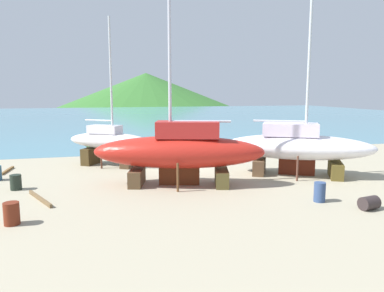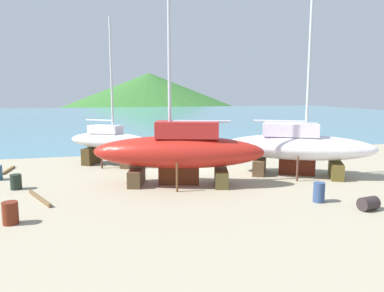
{
  "view_description": "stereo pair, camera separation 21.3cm",
  "coord_description": "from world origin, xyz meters",
  "px_view_note": "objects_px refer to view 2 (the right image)",
  "views": [
    {
      "loc": [
        -5.54,
        -24.56,
        5.24
      ],
      "look_at": [
        0.16,
        -2.42,
        1.83
      ],
      "focal_mm": 34.55,
      "sensor_mm": 36.0,
      "label": 1
    },
    {
      "loc": [
        -5.34,
        -24.61,
        5.24
      ],
      "look_at": [
        0.16,
        -2.42,
        1.83
      ],
      "focal_mm": 34.55,
      "sensor_mm": 36.0,
      "label": 2
    }
  ],
  "objects_px": {
    "barrel_blue_faded": "(210,156)",
    "barrel_rust_far": "(16,182)",
    "worker": "(90,147)",
    "barrel_tipped_left": "(368,203)",
    "barrel_ochre": "(319,192)",
    "sailboat_large_starboard": "(179,150)",
    "barrel_by_slipway": "(10,213)",
    "sailboat_small_center": "(297,146)",
    "sailboat_mid_port": "(109,141)"
  },
  "relations": [
    {
      "from": "barrel_tipped_left",
      "to": "barrel_by_slipway",
      "type": "distance_m",
      "value": 15.14
    },
    {
      "from": "barrel_blue_faded",
      "to": "barrel_by_slipway",
      "type": "xyz_separation_m",
      "value": [
        -11.62,
        -11.26,
        0.16
      ]
    },
    {
      "from": "barrel_blue_faded",
      "to": "barrel_by_slipway",
      "type": "relative_size",
      "value": 1.02
    },
    {
      "from": "sailboat_mid_port",
      "to": "barrel_by_slipway",
      "type": "distance_m",
      "value": 11.83
    },
    {
      "from": "worker",
      "to": "sailboat_small_center",
      "type": "bearing_deg",
      "value": -98.38
    },
    {
      "from": "sailboat_mid_port",
      "to": "sailboat_small_center",
      "type": "distance_m",
      "value": 12.75
    },
    {
      "from": "barrel_ochre",
      "to": "barrel_blue_faded",
      "type": "bearing_deg",
      "value": 99.58
    },
    {
      "from": "worker",
      "to": "barrel_ochre",
      "type": "height_order",
      "value": "worker"
    },
    {
      "from": "barrel_rust_far",
      "to": "barrel_blue_faded",
      "type": "bearing_deg",
      "value": 24.11
    },
    {
      "from": "barrel_tipped_left",
      "to": "barrel_by_slipway",
      "type": "xyz_separation_m",
      "value": [
        -15.02,
        1.94,
        0.15
      ]
    },
    {
      "from": "barrel_ochre",
      "to": "barrel_rust_far",
      "type": "bearing_deg",
      "value": 157.64
    },
    {
      "from": "sailboat_small_center",
      "to": "sailboat_large_starboard",
      "type": "distance_m",
      "value": 7.62
    },
    {
      "from": "barrel_ochre",
      "to": "barrel_rust_far",
      "type": "height_order",
      "value": "barrel_ochre"
    },
    {
      "from": "worker",
      "to": "barrel_tipped_left",
      "type": "height_order",
      "value": "worker"
    },
    {
      "from": "barrel_rust_far",
      "to": "barrel_tipped_left",
      "type": "bearing_deg",
      "value": -25.44
    },
    {
      "from": "sailboat_large_starboard",
      "to": "barrel_by_slipway",
      "type": "distance_m",
      "value": 9.07
    },
    {
      "from": "barrel_ochre",
      "to": "barrel_rust_far",
      "type": "xyz_separation_m",
      "value": [
        -14.51,
        5.97,
        -0.06
      ]
    },
    {
      "from": "sailboat_small_center",
      "to": "sailboat_large_starboard",
      "type": "height_order",
      "value": "sailboat_large_starboard"
    },
    {
      "from": "worker",
      "to": "barrel_tipped_left",
      "type": "distance_m",
      "value": 20.62
    },
    {
      "from": "barrel_by_slipway",
      "to": "sailboat_mid_port",
      "type": "bearing_deg",
      "value": 69.36
    },
    {
      "from": "barrel_rust_far",
      "to": "barrel_tipped_left",
      "type": "xyz_separation_m",
      "value": [
        15.95,
        -7.59,
        -0.1
      ]
    },
    {
      "from": "sailboat_mid_port",
      "to": "barrel_ochre",
      "type": "bearing_deg",
      "value": -16.52
    },
    {
      "from": "barrel_tipped_left",
      "to": "barrel_rust_far",
      "type": "bearing_deg",
      "value": 154.56
    },
    {
      "from": "sailboat_large_starboard",
      "to": "barrel_tipped_left",
      "type": "height_order",
      "value": "sailboat_large_starboard"
    },
    {
      "from": "sailboat_large_starboard",
      "to": "barrel_ochre",
      "type": "bearing_deg",
      "value": 156.32
    },
    {
      "from": "sailboat_large_starboard",
      "to": "barrel_tipped_left",
      "type": "distance_m",
      "value": 9.75
    },
    {
      "from": "barrel_by_slipway",
      "to": "barrel_rust_far",
      "type": "bearing_deg",
      "value": 99.38
    },
    {
      "from": "sailboat_small_center",
      "to": "barrel_tipped_left",
      "type": "xyz_separation_m",
      "value": [
        -0.37,
        -6.95,
        -1.54
      ]
    },
    {
      "from": "barrel_tipped_left",
      "to": "barrel_blue_faded",
      "type": "bearing_deg",
      "value": 104.43
    },
    {
      "from": "sailboat_small_center",
      "to": "barrel_ochre",
      "type": "distance_m",
      "value": 5.8
    },
    {
      "from": "barrel_tipped_left",
      "to": "barrel_ochre",
      "type": "bearing_deg",
      "value": 131.72
    },
    {
      "from": "sailboat_large_starboard",
      "to": "barrel_by_slipway",
      "type": "xyz_separation_m",
      "value": [
        -7.79,
        -4.39,
        -1.53
      ]
    },
    {
      "from": "sailboat_small_center",
      "to": "worker",
      "type": "height_order",
      "value": "sailboat_small_center"
    },
    {
      "from": "barrel_blue_faded",
      "to": "worker",
      "type": "bearing_deg",
      "value": 159.44
    },
    {
      "from": "sailboat_small_center",
      "to": "barrel_blue_faded",
      "type": "height_order",
      "value": "sailboat_small_center"
    },
    {
      "from": "sailboat_mid_port",
      "to": "worker",
      "type": "xyz_separation_m",
      "value": [
        -1.42,
        3.59,
        -0.86
      ]
    },
    {
      "from": "barrel_tipped_left",
      "to": "barrel_by_slipway",
      "type": "bearing_deg",
      "value": 172.63
    },
    {
      "from": "sailboat_small_center",
      "to": "worker",
      "type": "bearing_deg",
      "value": 171.6
    },
    {
      "from": "sailboat_small_center",
      "to": "barrel_ochre",
      "type": "height_order",
      "value": "sailboat_small_center"
    },
    {
      "from": "sailboat_large_starboard",
      "to": "barrel_ochre",
      "type": "xyz_separation_m",
      "value": [
        5.78,
        -4.71,
        -1.51
      ]
    },
    {
      "from": "sailboat_mid_port",
      "to": "sailboat_large_starboard",
      "type": "relative_size",
      "value": 0.66
    },
    {
      "from": "worker",
      "to": "barrel_blue_faded",
      "type": "distance_m",
      "value": 9.52
    },
    {
      "from": "barrel_rust_far",
      "to": "sailboat_small_center",
      "type": "bearing_deg",
      "value": -2.24
    },
    {
      "from": "barrel_tipped_left",
      "to": "sailboat_large_starboard",
      "type": "bearing_deg",
      "value": 138.77
    },
    {
      "from": "worker",
      "to": "barrel_ochre",
      "type": "xyz_separation_m",
      "value": [
        10.85,
        -14.92,
        -0.4
      ]
    },
    {
      "from": "sailboat_large_starboard",
      "to": "worker",
      "type": "xyz_separation_m",
      "value": [
        -5.07,
        10.21,
        -1.11
      ]
    },
    {
      "from": "sailboat_small_center",
      "to": "barrel_blue_faded",
      "type": "distance_m",
      "value": 7.47
    },
    {
      "from": "worker",
      "to": "barrel_blue_faded",
      "type": "bearing_deg",
      "value": -81.81
    },
    {
      "from": "barrel_blue_faded",
      "to": "barrel_rust_far",
      "type": "height_order",
      "value": "barrel_rust_far"
    },
    {
      "from": "sailboat_mid_port",
      "to": "barrel_blue_faded",
      "type": "bearing_deg",
      "value": 35.65
    }
  ]
}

